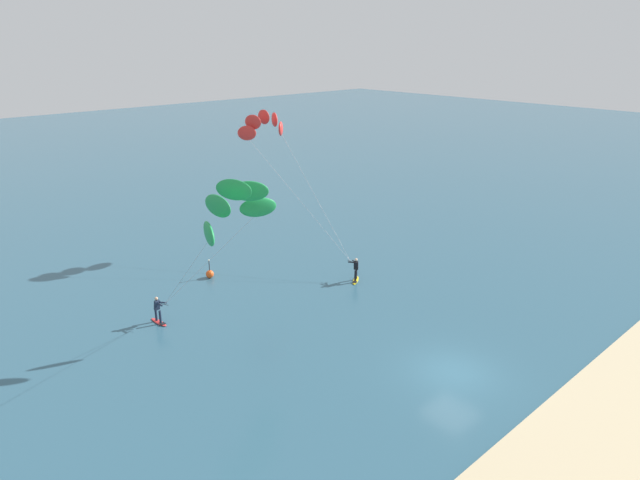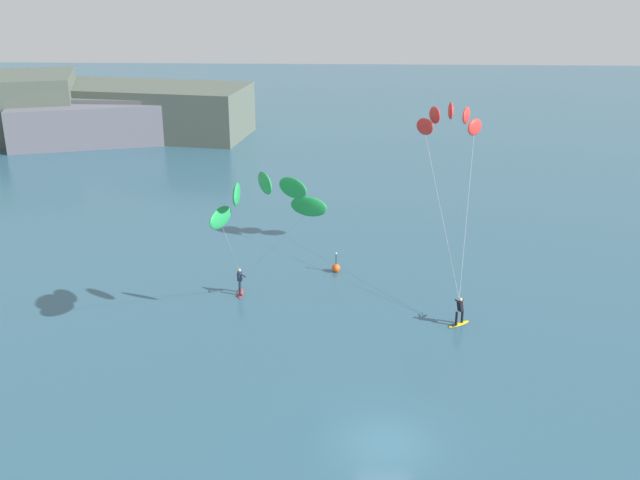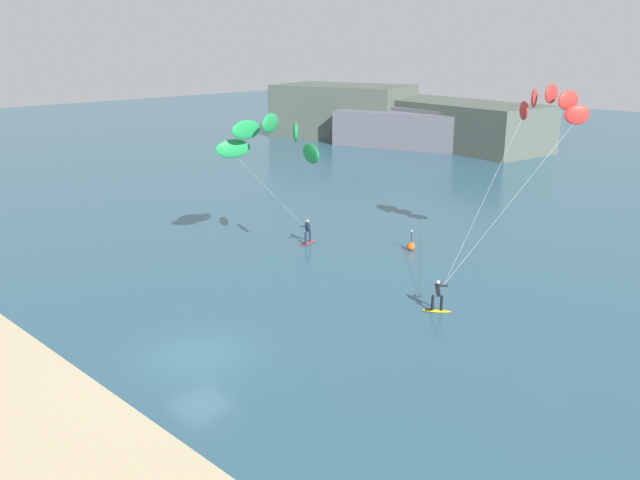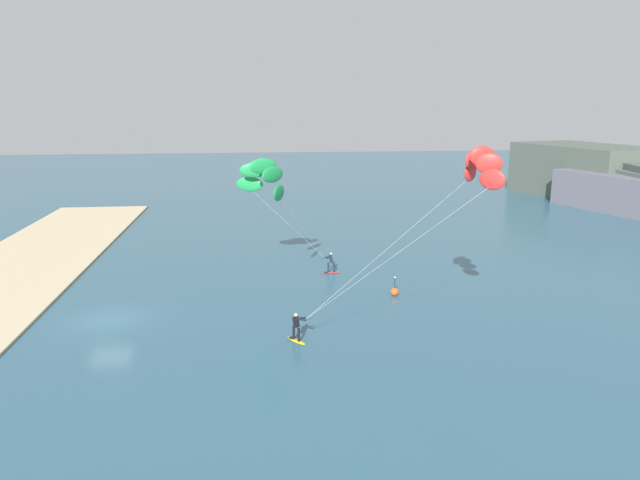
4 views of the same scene
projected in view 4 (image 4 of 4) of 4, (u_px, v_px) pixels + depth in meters
ground_plane at (108, 320)px, 35.97m from camera, size 240.00×240.00×0.00m
kitesurfer_nearshore at (472, 175)px, 31.50m from camera, size 4.45×11.42×10.83m
kitesurfer_mid_water at (266, 181)px, 41.24m from camera, size 5.98×7.96×9.27m
marker_buoy at (395, 292)px, 40.38m from camera, size 0.56×0.56×1.38m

